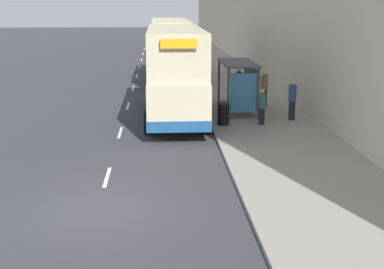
# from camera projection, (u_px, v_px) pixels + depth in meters

# --- Properties ---
(ground_plane) EXTENTS (220.00, 220.00, 0.00)m
(ground_plane) POSITION_uv_depth(u_px,v_px,m) (98.00, 209.00, 14.54)
(ground_plane) COLOR #38383D
(pavement) EXTENTS (5.00, 93.00, 0.14)m
(pavement) POSITION_uv_depth(u_px,v_px,m) (208.00, 59.00, 52.21)
(pavement) COLOR gray
(pavement) RESTS_ON ground_plane
(lane_mark_0) EXTENTS (0.12, 2.00, 0.01)m
(lane_mark_0) POSITION_uv_depth(u_px,v_px,m) (107.00, 177.00, 17.19)
(lane_mark_0) COLOR silver
(lane_mark_0) RESTS_ON ground_plane
(lane_mark_1) EXTENTS (0.12, 2.00, 0.01)m
(lane_mark_1) POSITION_uv_depth(u_px,v_px,m) (120.00, 132.00, 23.06)
(lane_mark_1) COLOR silver
(lane_mark_1) RESTS_ON ground_plane
(lane_mark_2) EXTENTS (0.12, 2.00, 0.01)m
(lane_mark_2) POSITION_uv_depth(u_px,v_px,m) (128.00, 106.00, 28.94)
(lane_mark_2) COLOR silver
(lane_mark_2) RESTS_ON ground_plane
(lane_mark_3) EXTENTS (0.12, 2.00, 0.01)m
(lane_mark_3) POSITION_uv_depth(u_px,v_px,m) (133.00, 89.00, 34.81)
(lane_mark_3) COLOR silver
(lane_mark_3) RESTS_ON ground_plane
(lane_mark_4) EXTENTS (0.12, 2.00, 0.01)m
(lane_mark_4) POSITION_uv_depth(u_px,v_px,m) (137.00, 76.00, 40.69)
(lane_mark_4) COLOR silver
(lane_mark_4) RESTS_ON ground_plane
(lane_mark_5) EXTENTS (0.12, 2.00, 0.01)m
(lane_mark_5) POSITION_uv_depth(u_px,v_px,m) (139.00, 67.00, 46.56)
(lane_mark_5) COLOR silver
(lane_mark_5) RESTS_ON ground_plane
(lane_mark_6) EXTENTS (0.12, 2.00, 0.01)m
(lane_mark_6) POSITION_uv_depth(u_px,v_px,m) (141.00, 60.00, 52.44)
(lane_mark_6) COLOR silver
(lane_mark_6) RESTS_ON ground_plane
(lane_mark_7) EXTENTS (0.12, 2.00, 0.01)m
(lane_mark_7) POSITION_uv_depth(u_px,v_px,m) (143.00, 54.00, 58.31)
(lane_mark_7) COLOR silver
(lane_mark_7) RESTS_ON ground_plane
(lane_mark_8) EXTENTS (0.12, 2.00, 0.01)m
(lane_mark_8) POSITION_uv_depth(u_px,v_px,m) (145.00, 49.00, 64.18)
(lane_mark_8) COLOR silver
(lane_mark_8) RESTS_ON ground_plane
(bus_shelter) EXTENTS (1.60, 4.20, 2.48)m
(bus_shelter) POSITION_uv_depth(u_px,v_px,m) (242.00, 78.00, 26.19)
(bus_shelter) COLOR #4C4C51
(bus_shelter) RESTS_ON ground_plane
(double_decker_bus_near) EXTENTS (2.85, 10.24, 4.30)m
(double_decker_bus_near) POSITION_uv_depth(u_px,v_px,m) (175.00, 71.00, 25.47)
(double_decker_bus_near) COLOR beige
(double_decker_bus_near) RESTS_ON ground_plane
(double_decker_bus_ahead) EXTENTS (2.85, 11.02, 4.30)m
(double_decker_bus_ahead) POSITION_uv_depth(u_px,v_px,m) (170.00, 49.00, 37.85)
(double_decker_bus_ahead) COLOR beige
(double_decker_bus_ahead) RESTS_ON ground_plane
(car_0) EXTENTS (1.99, 4.17, 1.71)m
(car_0) POSITION_uv_depth(u_px,v_px,m) (166.00, 33.00, 82.95)
(car_0) COLOR black
(car_0) RESTS_ON ground_plane
(pedestrian_at_shelter) EXTENTS (0.32, 0.32, 1.60)m
(pedestrian_at_shelter) POSITION_uv_depth(u_px,v_px,m) (262.00, 107.00, 23.80)
(pedestrian_at_shelter) COLOR #23232D
(pedestrian_at_shelter) RESTS_ON ground_plane
(pedestrian_1) EXTENTS (0.37, 0.37, 1.86)m
(pedestrian_1) POSITION_uv_depth(u_px,v_px,m) (292.00, 100.00, 24.73)
(pedestrian_1) COLOR #23232D
(pedestrian_1) RESTS_ON ground_plane
(pedestrian_2) EXTENTS (0.37, 0.37, 1.86)m
(pedestrian_2) POSITION_uv_depth(u_px,v_px,m) (264.00, 88.00, 28.00)
(pedestrian_2) COLOR #23232D
(pedestrian_2) RESTS_ON ground_plane
(pedestrian_3) EXTENTS (0.32, 0.32, 1.64)m
(pedestrian_3) POSITION_uv_depth(u_px,v_px,m) (239.00, 82.00, 31.07)
(pedestrian_3) COLOR #23232D
(pedestrian_3) RESTS_ON ground_plane
(litter_bin) EXTENTS (0.55, 0.55, 1.05)m
(litter_bin) POSITION_uv_depth(u_px,v_px,m) (223.00, 113.00, 23.83)
(litter_bin) COLOR black
(litter_bin) RESTS_ON ground_plane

